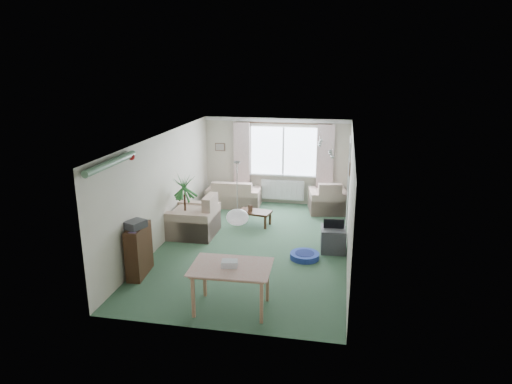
% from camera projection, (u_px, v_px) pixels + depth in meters
% --- Properties ---
extents(ground, '(6.50, 6.50, 0.00)m').
position_uv_depth(ground, '(253.00, 246.00, 9.93)').
color(ground, '#31533A').
extents(window, '(1.80, 0.03, 1.30)m').
position_uv_depth(window, '(283.00, 151.00, 12.52)').
color(window, white).
extents(curtain_rod, '(2.60, 0.03, 0.03)m').
position_uv_depth(curtain_rod, '(283.00, 123.00, 12.23)').
color(curtain_rod, black).
extents(curtain_left, '(0.45, 0.08, 2.00)m').
position_uv_depth(curtain_left, '(242.00, 158.00, 12.70)').
color(curtain_left, beige).
extents(curtain_right, '(0.45, 0.08, 2.00)m').
position_uv_depth(curtain_right, '(325.00, 162.00, 12.28)').
color(curtain_right, beige).
extents(radiator, '(1.20, 0.10, 0.55)m').
position_uv_depth(radiator, '(283.00, 190.00, 12.79)').
color(radiator, white).
extents(doorway, '(0.03, 0.95, 2.00)m').
position_uv_depth(doorway, '(349.00, 181.00, 11.36)').
color(doorway, black).
extents(pendant_lamp, '(0.36, 0.36, 0.36)m').
position_uv_depth(pendant_lamp, '(237.00, 217.00, 7.31)').
color(pendant_lamp, white).
extents(tinsel_garland, '(1.60, 1.60, 0.12)m').
position_uv_depth(tinsel_garland, '(111.00, 163.00, 7.48)').
color(tinsel_garland, '#196626').
extents(bauble_cluster_a, '(0.20, 0.20, 0.20)m').
position_uv_depth(bauble_cluster_a, '(320.00, 140.00, 9.92)').
color(bauble_cluster_a, silver).
extents(bauble_cluster_b, '(0.20, 0.20, 0.20)m').
position_uv_depth(bauble_cluster_b, '(332.00, 151.00, 8.74)').
color(bauble_cluster_b, silver).
extents(wall_picture_back, '(0.28, 0.03, 0.22)m').
position_uv_depth(wall_picture_back, '(220.00, 147.00, 12.83)').
color(wall_picture_back, brown).
extents(wall_picture_right, '(0.03, 0.24, 0.30)m').
position_uv_depth(wall_picture_right, '(350.00, 169.00, 10.27)').
color(wall_picture_right, brown).
extents(sofa, '(1.49, 0.83, 0.73)m').
position_uv_depth(sofa, '(234.00, 193.00, 12.62)').
color(sofa, beige).
rests_on(sofa, ground).
extents(armchair_corner, '(1.10, 1.06, 0.86)m').
position_uv_depth(armchair_corner, '(328.00, 196.00, 12.11)').
color(armchair_corner, '#CAB399').
rests_on(armchair_corner, ground).
extents(armchair_left, '(1.02, 1.07, 0.96)m').
position_uv_depth(armchair_left, '(193.00, 215.00, 10.49)').
color(armchair_left, '#BCA98E').
rests_on(armchair_left, ground).
extents(coffee_table, '(0.86, 0.58, 0.36)m').
position_uv_depth(coffee_table, '(254.00, 218.00, 11.18)').
color(coffee_table, black).
rests_on(coffee_table, ground).
extents(photo_frame, '(0.12, 0.05, 0.16)m').
position_uv_depth(photo_frame, '(250.00, 208.00, 11.09)').
color(photo_frame, brown).
rests_on(photo_frame, coffee_table).
extents(bookshelf, '(0.33, 0.81, 0.96)m').
position_uv_depth(bookshelf, '(139.00, 251.00, 8.51)').
color(bookshelf, black).
rests_on(bookshelf, ground).
extents(hifi_box, '(0.39, 0.43, 0.14)m').
position_uv_depth(hifi_box, '(135.00, 224.00, 8.28)').
color(hifi_box, '#3A3A3F').
rests_on(hifi_box, bookshelf).
extents(houseplant, '(0.77, 0.77, 1.45)m').
position_uv_depth(houseplant, '(185.00, 206.00, 10.34)').
color(houseplant, '#216236').
rests_on(houseplant, ground).
extents(dining_table, '(1.20, 0.83, 0.74)m').
position_uv_depth(dining_table, '(231.00, 288.00, 7.35)').
color(dining_table, '#A58259').
rests_on(dining_table, ground).
extents(gift_box, '(0.28, 0.22, 0.12)m').
position_uv_depth(gift_box, '(230.00, 264.00, 7.22)').
color(gift_box, silver).
rests_on(gift_box, dining_table).
extents(tv_cube, '(0.55, 0.60, 0.51)m').
position_uv_depth(tv_cube, '(333.00, 239.00, 9.64)').
color(tv_cube, '#343439').
rests_on(tv_cube, ground).
extents(pet_bed, '(0.68, 0.68, 0.12)m').
position_uv_depth(pet_bed, '(305.00, 256.00, 9.31)').
color(pet_bed, navy).
rests_on(pet_bed, ground).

